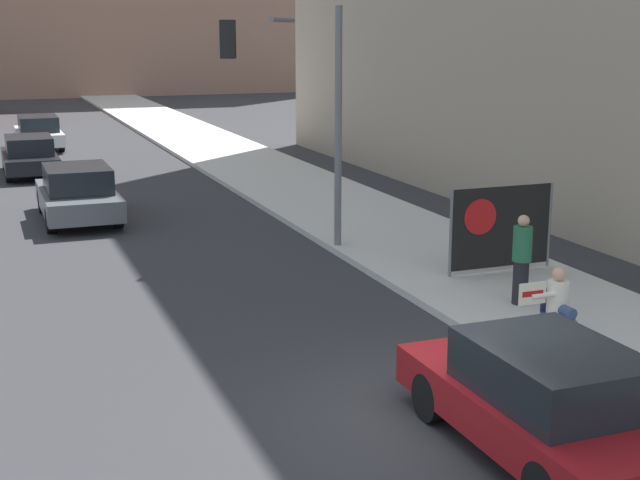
% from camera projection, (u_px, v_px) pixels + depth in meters
% --- Properties ---
extents(ground_plane, '(160.00, 160.00, 0.00)m').
position_uv_depth(ground_plane, '(447.00, 420.00, 11.60)').
color(ground_plane, '#303033').
extents(sidewalk_curb, '(3.99, 90.00, 0.15)m').
position_uv_depth(sidewalk_curb, '(316.00, 197.00, 26.55)').
color(sidewalk_curb, beige).
rests_on(sidewalk_curb, ground_plane).
extents(seated_protester, '(0.97, 0.77, 1.20)m').
position_uv_depth(seated_protester, '(559.00, 303.00, 13.90)').
color(seated_protester, '#474C56').
rests_on(seated_protester, sidewalk_curb).
extents(jogger_on_sidewalk, '(0.34, 0.34, 1.63)m').
position_uv_depth(jogger_on_sidewalk, '(522.00, 259.00, 15.83)').
color(jogger_on_sidewalk, black).
rests_on(jogger_on_sidewalk, sidewalk_curb).
extents(protest_banner, '(2.37, 0.06, 1.75)m').
position_uv_depth(protest_banner, '(501.00, 227.00, 17.94)').
color(protest_banner, slate).
rests_on(protest_banner, sidewalk_curb).
extents(traffic_light_pole, '(2.44, 2.21, 5.31)m').
position_uv_depth(traffic_light_pole, '(295.00, 86.00, 19.69)').
color(traffic_light_pole, slate).
rests_on(traffic_light_pole, sidewalk_curb).
extents(parked_car_curbside, '(1.82, 4.14, 1.41)m').
position_uv_depth(parked_car_curbside, '(545.00, 400.00, 10.50)').
color(parked_car_curbside, maroon).
rests_on(parked_car_curbside, ground_plane).
extents(car_on_road_nearest, '(1.88, 4.31, 1.47)m').
position_uv_depth(car_on_road_nearest, '(78.00, 193.00, 23.49)').
color(car_on_road_nearest, '#565B60').
rests_on(car_on_road_nearest, ground_plane).
extents(car_on_road_midblock, '(1.75, 4.27, 1.37)m').
position_uv_depth(car_on_road_midblock, '(30.00, 155.00, 30.80)').
color(car_on_road_midblock, black).
rests_on(car_on_road_midblock, ground_plane).
extents(car_on_road_distant, '(1.78, 4.57, 1.39)m').
position_uv_depth(car_on_road_distant, '(39.00, 132.00, 37.62)').
color(car_on_road_distant, silver).
rests_on(car_on_road_distant, ground_plane).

